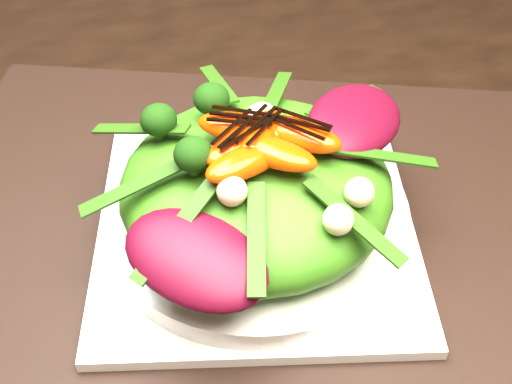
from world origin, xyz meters
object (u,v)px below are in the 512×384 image
object	(u,v)px
salad_bowl	(256,215)
placemat	(256,232)
plate_base	(256,226)
orange_segment	(254,123)
dining_table	(398,186)
lettuce_mound	(256,186)

from	to	relation	value
salad_bowl	placemat	bearing A→B (deg)	90.00
salad_bowl	plate_base	bearing A→B (deg)	0.00
salad_bowl	orange_segment	size ratio (longest dim) A/B	3.65
placemat	salad_bowl	xyz separation A→B (m)	(0.00, -0.00, 0.02)
dining_table	placemat	bearing A→B (deg)	-165.39
lettuce_mound	placemat	bearing A→B (deg)	0.00
placemat	salad_bowl	bearing A→B (deg)	-90.00
dining_table	lettuce_mound	distance (m)	0.16
salad_bowl	orange_segment	world-z (taller)	orange_segment
salad_bowl	lettuce_mound	size ratio (longest dim) A/B	1.15
dining_table	salad_bowl	xyz separation A→B (m)	(-0.14, -0.04, 0.04)
salad_bowl	orange_segment	bearing A→B (deg)	77.70
placemat	lettuce_mound	distance (m)	0.05
placemat	lettuce_mound	world-z (taller)	lettuce_mound
placemat	orange_segment	size ratio (longest dim) A/B	8.58
salad_bowl	dining_table	bearing A→B (deg)	14.61
plate_base	lettuce_mound	bearing A→B (deg)	90.00
placemat	salad_bowl	world-z (taller)	salad_bowl
dining_table	placemat	size ratio (longest dim) A/B	3.03
lettuce_mound	salad_bowl	bearing A→B (deg)	-90.00
orange_segment	dining_table	bearing A→B (deg)	6.64
plate_base	orange_segment	bearing A→B (deg)	77.70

